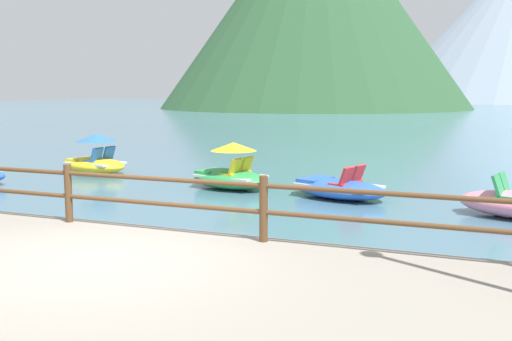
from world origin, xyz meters
name	(u,v)px	position (x,y,z in m)	size (l,w,h in m)	color
ground_plane	(420,123)	(0.00, 40.00, 0.00)	(200.00, 200.00, 0.00)	#477084
dock_railing	(159,194)	(0.00, 1.55, 0.97)	(23.92, 0.12, 0.95)	brown
pedal_boat_1	(231,173)	(-1.51, 7.61, 0.40)	(2.44, 1.70, 1.21)	green
pedal_boat_2	(95,160)	(-6.45, 8.57, 0.41)	(2.26, 1.55, 1.21)	yellow
pedal_boat_5	(338,188)	(1.40, 7.34, 0.24)	(2.73, 2.02, 0.81)	blue
cliff_headland	(326,6)	(-16.82, 74.81, 14.13)	(42.97, 42.97, 30.12)	#2D5633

